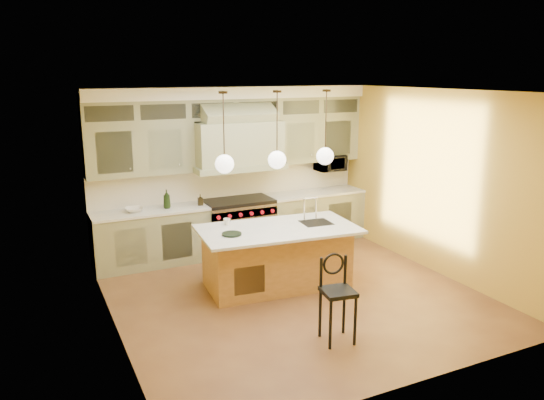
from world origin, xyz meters
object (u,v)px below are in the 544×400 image
kitchen_island (277,256)px  counter_stool (337,293)px  range (238,225)px  microwave (330,163)px

kitchen_island → counter_stool: bearing=-87.9°
range → microwave: bearing=3.1°
range → counter_stool: 3.51m
kitchen_island → counter_stool: kitchen_island is taller
counter_stool → microwave: (2.11, 3.61, 0.85)m
range → microwave: (1.95, 0.11, 0.96)m
counter_stool → microwave: microwave is taller
counter_stool → kitchen_island: bearing=95.4°
counter_stool → range: bearing=95.8°
kitchen_island → microwave: (2.01, 1.80, 0.98)m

